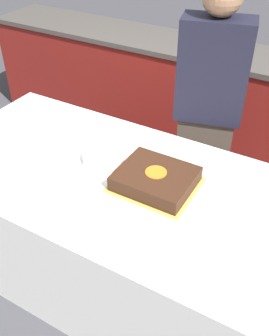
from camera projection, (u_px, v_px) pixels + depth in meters
ground_plane at (121, 271)px, 2.51m from camera, size 14.00×14.00×0.00m
back_counter at (218, 104)px, 3.32m from camera, size 4.40×0.58×0.92m
dining_table at (120, 229)px, 2.27m from camera, size 2.13×1.03×0.77m
cake at (156, 179)px, 1.97m from camera, size 0.41×0.36×0.08m
plate_stack at (104, 158)px, 2.14m from camera, size 0.23×0.23×0.04m
side_plate_near_cake at (185, 155)px, 2.20m from camera, size 0.18×0.18×0.00m
utensil_pile at (71, 217)px, 1.80m from camera, size 0.13×0.12×0.02m
person_cutting_cake at (208, 112)px, 2.42m from camera, size 0.44×0.30×1.64m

